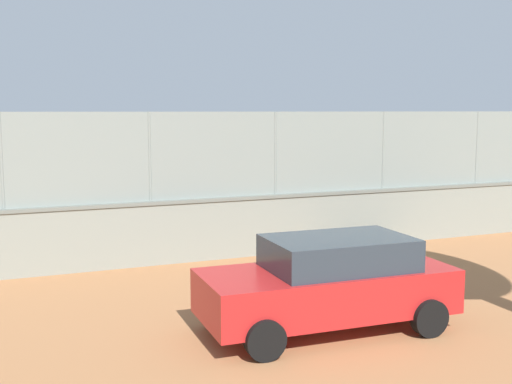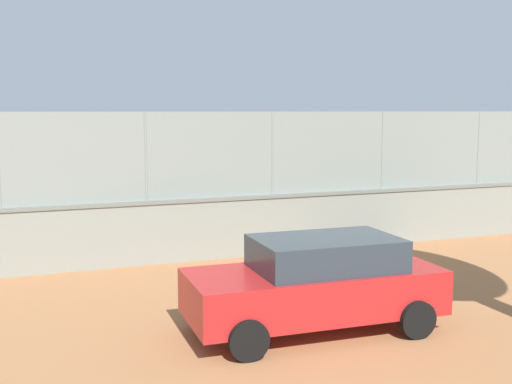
# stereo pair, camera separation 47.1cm
# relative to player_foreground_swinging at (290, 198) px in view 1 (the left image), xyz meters

# --- Properties ---
(ground_plane) EXTENTS (260.00, 260.00, 0.00)m
(ground_plane) POSITION_rel_player_foreground_swinging_xyz_m (2.77, -9.57, -0.98)
(ground_plane) COLOR #A36B42
(perimeter_wall) EXTENTS (32.81, 1.66, 1.52)m
(perimeter_wall) POSITION_rel_player_foreground_swinging_xyz_m (1.85, 2.70, -0.22)
(perimeter_wall) COLOR gray
(perimeter_wall) RESTS_ON ground_plane
(fence_panel_on_wall) EXTENTS (32.21, 1.30, 2.09)m
(fence_panel_on_wall) POSITION_rel_player_foreground_swinging_xyz_m (1.85, 2.70, 1.58)
(fence_panel_on_wall) COLOR gray
(fence_panel_on_wall) RESTS_ON perimeter_wall
(player_foreground_swinging) EXTENTS (1.24, 0.73, 1.66)m
(player_foreground_swinging) POSITION_rel_player_foreground_swinging_xyz_m (0.00, 0.00, 0.00)
(player_foreground_swinging) COLOR #B2B2B2
(player_foreground_swinging) RESTS_ON ground_plane
(player_baseline_waiting) EXTENTS (1.22, 0.71, 1.56)m
(player_baseline_waiting) POSITION_rel_player_foreground_swinging_xyz_m (2.94, -0.28, -0.06)
(player_baseline_waiting) COLOR #591919
(player_baseline_waiting) RESTS_ON ground_plane
(player_near_wall_returning) EXTENTS (0.72, 0.84, 1.69)m
(player_near_wall_returning) POSITION_rel_player_foreground_swinging_xyz_m (-0.64, -2.02, 0.01)
(player_near_wall_returning) COLOR navy
(player_near_wall_returning) RESTS_ON ground_plane
(sports_ball) EXTENTS (0.22, 0.22, 0.22)m
(sports_ball) POSITION_rel_player_foreground_swinging_xyz_m (1.37, 2.18, -0.88)
(sports_ball) COLOR orange
(sports_ball) RESTS_ON ground_plane
(spare_ball_by_wall) EXTENTS (0.07, 0.07, 0.07)m
(spare_ball_by_wall) POSITION_rel_player_foreground_swinging_xyz_m (-0.68, 0.91, -0.95)
(spare_ball_by_wall) COLOR white
(spare_ball_by_wall) RESTS_ON ground_plane
(courtside_bench) EXTENTS (1.61, 0.44, 0.87)m
(courtside_bench) POSITION_rel_player_foreground_swinging_xyz_m (5.86, 0.76, -0.52)
(courtside_bench) COLOR gray
(courtside_bench) RESTS_ON ground_plane
(parked_car_red) EXTENTS (4.31, 2.17, 1.56)m
(parked_car_red) POSITION_rel_player_foreground_swinging_xyz_m (3.62, 8.27, -0.17)
(parked_car_red) COLOR red
(parked_car_red) RESTS_ON ground_plane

